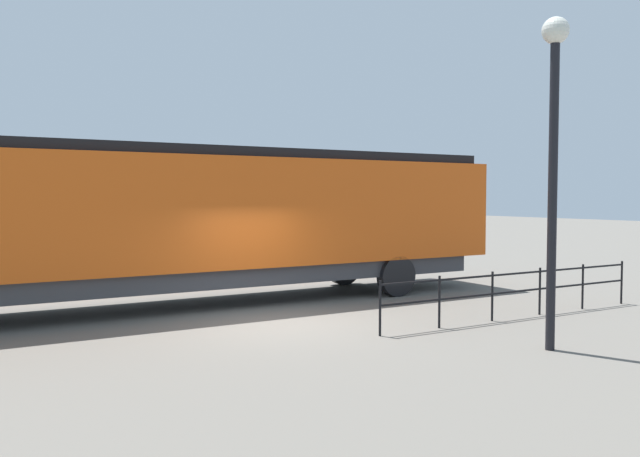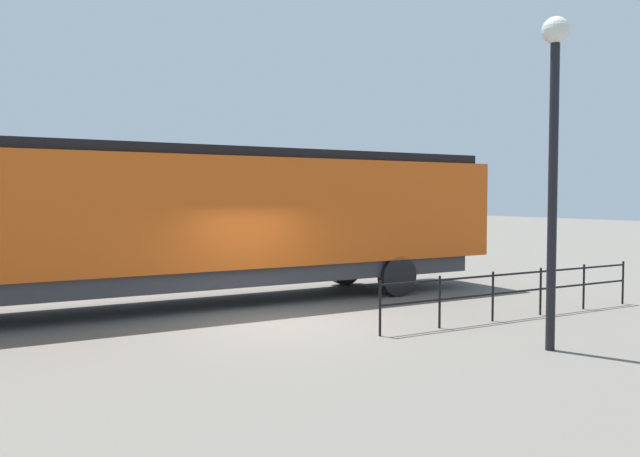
% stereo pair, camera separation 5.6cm
% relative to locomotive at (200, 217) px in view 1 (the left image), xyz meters
% --- Properties ---
extents(ground_plane, '(120.00, 120.00, 0.00)m').
position_rel_locomotive_xyz_m(ground_plane, '(3.16, 0.60, -2.21)').
color(ground_plane, '#666059').
extents(locomotive, '(2.98, 17.52, 3.89)m').
position_rel_locomotive_xyz_m(locomotive, '(0.00, 0.00, 0.00)').
color(locomotive, '#D15114').
rests_on(locomotive, ground_plane).
extents(lamp_post, '(0.47, 0.47, 5.81)m').
position_rel_locomotive_xyz_m(lamp_post, '(7.66, 3.68, 1.72)').
color(lamp_post, black).
rests_on(lamp_post, ground_plane).
extents(platform_fence, '(0.05, 7.53, 1.08)m').
position_rel_locomotive_xyz_m(platform_fence, '(5.22, 5.48, -1.51)').
color(platform_fence, black).
rests_on(platform_fence, ground_plane).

